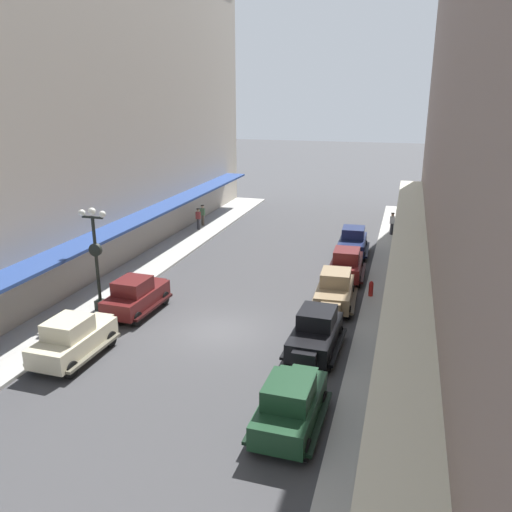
{
  "coord_description": "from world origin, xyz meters",
  "views": [
    {
      "loc": [
        7.69,
        -20.56,
        10.44
      ],
      "look_at": [
        0.0,
        6.0,
        1.8
      ],
      "focal_mm": 36.67,
      "sensor_mm": 36.0,
      "label": 1
    }
  ],
  "objects": [
    {
      "name": "parked_car_2",
      "position": [
        4.65,
        4.33,
        0.94
      ],
      "size": [
        2.3,
        4.32,
        1.84
      ],
      "color": "#997F5B",
      "rests_on": "ground"
    },
    {
      "name": "parked_car_1",
      "position": [
        4.72,
        8.73,
        0.94
      ],
      "size": [
        2.27,
        4.31,
        1.84
      ],
      "color": "#591919",
      "rests_on": "ground"
    },
    {
      "name": "building_row_left",
      "position": [
        -10.23,
        0.0,
        10.29
      ],
      "size": [
        4.3,
        60.0,
        20.59
      ],
      "color": "#B2A899",
      "rests_on": "ground"
    },
    {
      "name": "pedestrian_2",
      "position": [
        -7.96,
        17.94,
        1.01
      ],
      "size": [
        0.36,
        0.28,
        1.67
      ],
      "color": "#4C4238",
      "rests_on": "sidewalk_left"
    },
    {
      "name": "parked_car_4",
      "position": [
        -4.67,
        0.81,
        0.94
      ],
      "size": [
        2.28,
        4.31,
        1.84
      ],
      "color": "#591919",
      "rests_on": "ground"
    },
    {
      "name": "parked_car_0",
      "position": [
        4.57,
        -0.82,
        0.94
      ],
      "size": [
        2.25,
        4.3,
        1.84
      ],
      "color": "black",
      "rests_on": "ground"
    },
    {
      "name": "parked_car_6",
      "position": [
        4.7,
        -6.27,
        0.94
      ],
      "size": [
        2.22,
        4.29,
        1.84
      ],
      "color": "#193D23",
      "rests_on": "ground"
    },
    {
      "name": "pedestrian_3",
      "position": [
        6.9,
        19.24,
        1.01
      ],
      "size": [
        0.36,
        0.28,
        1.67
      ],
      "color": "#2D2D33",
      "rests_on": "sidewalk_right"
    },
    {
      "name": "pedestrian_0",
      "position": [
        8.21,
        11.33,
        1.01
      ],
      "size": [
        0.36,
        0.28,
        1.67
      ],
      "color": "slate",
      "rests_on": "sidewalk_right"
    },
    {
      "name": "fire_hydrant",
      "position": [
        6.35,
        5.97,
        0.56
      ],
      "size": [
        0.24,
        0.24,
        0.82
      ],
      "color": "#B21E19",
      "rests_on": "sidewalk_right"
    },
    {
      "name": "lamp_post_with_clock",
      "position": [
        -6.4,
        0.36,
        2.99
      ],
      "size": [
        1.42,
        0.44,
        5.16
      ],
      "color": "black",
      "rests_on": "sidewalk_left"
    },
    {
      "name": "parked_car_3",
      "position": [
        -4.83,
        -4.13,
        0.94
      ],
      "size": [
        2.21,
        4.29,
        1.84
      ],
      "color": "beige",
      "rests_on": "ground"
    },
    {
      "name": "pedestrian_1",
      "position": [
        -7.8,
        16.61,
        1.01
      ],
      "size": [
        0.36,
        0.28,
        1.67
      ],
      "color": "#2D2D33",
      "rests_on": "sidewalk_left"
    },
    {
      "name": "ground_plane",
      "position": [
        0.0,
        0.0,
        0.0
      ],
      "size": [
        200.0,
        200.0,
        0.0
      ],
      "primitive_type": "plane",
      "color": "#424244"
    },
    {
      "name": "parked_car_5",
      "position": [
        4.55,
        13.63,
        0.94
      ],
      "size": [
        2.28,
        4.31,
        1.84
      ],
      "color": "#19234C",
      "rests_on": "ground"
    },
    {
      "name": "building_row_right",
      "position": [
        10.24,
        0.0,
        10.98
      ],
      "size": [
        4.3,
        60.0,
        21.97
      ],
      "color": "gray",
      "rests_on": "ground"
    },
    {
      "name": "sidewalk_right",
      "position": [
        7.5,
        0.0,
        0.07
      ],
      "size": [
        3.0,
        60.0,
        0.15
      ],
      "primitive_type": "cube",
      "color": "#B7B5AD",
      "rests_on": "ground"
    },
    {
      "name": "sidewalk_left",
      "position": [
        -7.5,
        0.0,
        0.07
      ],
      "size": [
        3.0,
        60.0,
        0.15
      ],
      "primitive_type": "cube",
      "color": "#B7B5AD",
      "rests_on": "ground"
    }
  ]
}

